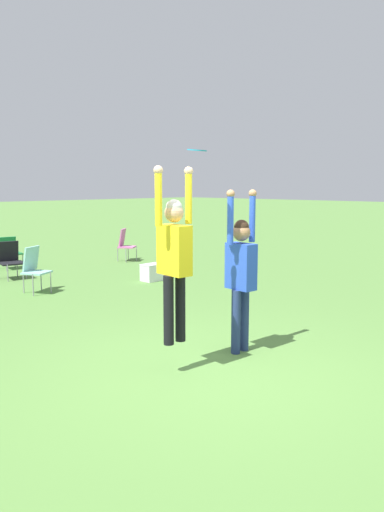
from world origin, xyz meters
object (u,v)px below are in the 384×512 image
Objects in this scene: camping_chair_3 at (8,250)px; camping_chair_4 at (125,243)px; person_defending at (241,267)px; frisbee at (197,150)px; camping_chair_1 at (34,266)px; person_jumping at (174,252)px; cooler_box at (152,272)px; camping_chair_0 at (10,258)px.

camping_chair_4 reaches higher than camping_chair_3.
person_defending is at bearing 93.73° from camping_chair_3.
frisbee is at bearing -90.75° from person_defending.
camping_chair_4 is (2.97, -1.13, 0.05)m from camping_chair_3.
camping_chair_4 is (3.97, 2.09, -0.01)m from camping_chair_1.
person_jumping reaches higher than cooler_box.
person_jumping reaches higher than camping_chair_0.
cooler_box is at bearing 141.58° from camping_chair_0.
camping_chair_3 is 1.68× the size of cooler_box.
camping_chair_1 is at bearing -5.79° from person_jumping.
person_jumping is at bearing -128.56° from cooler_box.
person_defending is 2.44× the size of camping_chair_0.
cooler_box is at bearing 26.47° from camping_chair_4.
camping_chair_0 is 0.93× the size of camping_chair_1.
camping_chair_1 is (1.03, 5.23, -0.89)m from person_jumping.
cooler_box is at bearing 120.91° from camping_chair_3.
person_defending reaches higher than cooler_box.
frisbee reaches higher than camping_chair_1.
camping_chair_4 reaches higher than camping_chair_0.
camping_chair_3 is at bearing 78.82° from frisbee.
camping_chair_0 is 1.77× the size of cooler_box.
camping_chair_0 is 1.51m from camping_chair_3.
camping_chair_3 is at bearing -8.14° from person_jumping.
frisbee is 8.89m from camping_chair_3.
camping_chair_0 is 1.05× the size of camping_chair_3.
camping_chair_1 is at bearing -173.98° from person_defending.
frisbee is 0.47× the size of cooler_box.
camping_chair_1 is at bearing 82.64° from frisbee.
camping_chair_1 is at bearing 82.77° from camping_chair_3.
person_jumping is at bearing 176.27° from frisbee.
person_defending reaches higher than camping_chair_3.
person_jumping is 7.28m from camping_chair_0.
person_jumping is at bearing 86.48° from camping_chair_3.
frisbee is 0.28× the size of camping_chair_3.
person_defending is 2.57× the size of camping_chair_3.
person_defending is 2.29× the size of camping_chair_4.
person_jumping reaches higher than camping_chair_4.
person_jumping is 5.40m from camping_chair_1.
camping_chair_0 is 3.40m from cooler_box.
person_defending is at bearing 99.72° from camping_chair_0.
frisbee is 6.00m from cooler_box.
person_defending is 8.63m from camping_chair_3.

